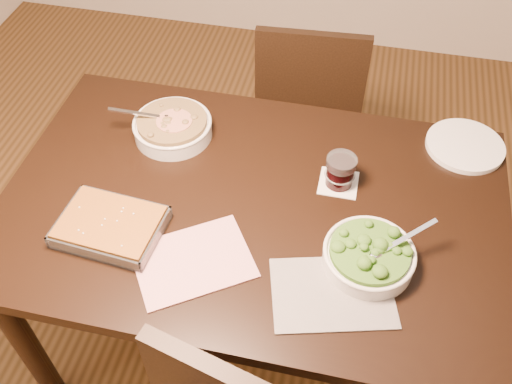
{
  "coord_description": "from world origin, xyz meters",
  "views": [
    {
      "loc": [
        0.23,
        -1.0,
        1.95
      ],
      "look_at": [
        0.01,
        -0.0,
        0.8
      ],
      "focal_mm": 40.0,
      "sensor_mm": 36.0,
      "label": 1
    }
  ],
  "objects_px": {
    "chair_far": "(309,101)",
    "wine_tumbler": "(340,171)",
    "broccoli_bowl": "(369,256)",
    "dinner_plate": "(465,146)",
    "baking_dish": "(110,227)",
    "table": "(253,224)",
    "stew_bowl": "(173,127)"
  },
  "relations": [
    {
      "from": "stew_bowl",
      "to": "wine_tumbler",
      "type": "xyz_separation_m",
      "value": [
        0.52,
        -0.09,
        0.02
      ]
    },
    {
      "from": "baking_dish",
      "to": "chair_far",
      "type": "distance_m",
      "value": 1.1
    },
    {
      "from": "broccoli_bowl",
      "to": "dinner_plate",
      "type": "height_order",
      "value": "broccoli_bowl"
    },
    {
      "from": "chair_far",
      "to": "wine_tumbler",
      "type": "bearing_deg",
      "value": 100.46
    },
    {
      "from": "stew_bowl",
      "to": "chair_far",
      "type": "xyz_separation_m",
      "value": [
        0.35,
        0.58,
        -0.3
      ]
    },
    {
      "from": "broccoli_bowl",
      "to": "wine_tumbler",
      "type": "height_order",
      "value": "wine_tumbler"
    },
    {
      "from": "broccoli_bowl",
      "to": "chair_far",
      "type": "distance_m",
      "value": 1.02
    },
    {
      "from": "broccoli_bowl",
      "to": "baking_dish",
      "type": "distance_m",
      "value": 0.67
    },
    {
      "from": "dinner_plate",
      "to": "chair_far",
      "type": "height_order",
      "value": "chair_far"
    },
    {
      "from": "baking_dish",
      "to": "chair_far",
      "type": "bearing_deg",
      "value": 72.94
    },
    {
      "from": "table",
      "to": "dinner_plate",
      "type": "distance_m",
      "value": 0.69
    },
    {
      "from": "wine_tumbler",
      "to": "dinner_plate",
      "type": "distance_m",
      "value": 0.43
    },
    {
      "from": "stew_bowl",
      "to": "baking_dish",
      "type": "xyz_separation_m",
      "value": [
        -0.04,
        -0.4,
        -0.01
      ]
    },
    {
      "from": "broccoli_bowl",
      "to": "wine_tumbler",
      "type": "distance_m",
      "value": 0.28
    },
    {
      "from": "baking_dish",
      "to": "stew_bowl",
      "type": "bearing_deg",
      "value": 88.88
    },
    {
      "from": "baking_dish",
      "to": "wine_tumbler",
      "type": "distance_m",
      "value": 0.64
    },
    {
      "from": "table",
      "to": "baking_dish",
      "type": "distance_m",
      "value": 0.4
    },
    {
      "from": "broccoli_bowl",
      "to": "dinner_plate",
      "type": "xyz_separation_m",
      "value": [
        0.25,
        0.49,
        -0.02
      ]
    },
    {
      "from": "chair_far",
      "to": "table",
      "type": "bearing_deg",
      "value": 82.5
    },
    {
      "from": "wine_tumbler",
      "to": "broccoli_bowl",
      "type": "bearing_deg",
      "value": -67.92
    },
    {
      "from": "stew_bowl",
      "to": "wine_tumbler",
      "type": "height_order",
      "value": "wine_tumbler"
    },
    {
      "from": "table",
      "to": "wine_tumbler",
      "type": "relative_size",
      "value": 14.75
    },
    {
      "from": "stew_bowl",
      "to": "dinner_plate",
      "type": "height_order",
      "value": "stew_bowl"
    },
    {
      "from": "chair_far",
      "to": "broccoli_bowl",
      "type": "bearing_deg",
      "value": 102.68
    },
    {
      "from": "broccoli_bowl",
      "to": "table",
      "type": "bearing_deg",
      "value": 157.88
    },
    {
      "from": "stew_bowl",
      "to": "chair_far",
      "type": "relative_size",
      "value": 0.31
    },
    {
      "from": "table",
      "to": "stew_bowl",
      "type": "height_order",
      "value": "stew_bowl"
    },
    {
      "from": "baking_dish",
      "to": "dinner_plate",
      "type": "height_order",
      "value": "baking_dish"
    },
    {
      "from": "baking_dish",
      "to": "chair_far",
      "type": "relative_size",
      "value": 0.33
    },
    {
      "from": "table",
      "to": "broccoli_bowl",
      "type": "relative_size",
      "value": 5.88
    },
    {
      "from": "stew_bowl",
      "to": "table",
      "type": "bearing_deg",
      "value": -36.11
    },
    {
      "from": "dinner_plate",
      "to": "table",
      "type": "bearing_deg",
      "value": -148.47
    }
  ]
}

